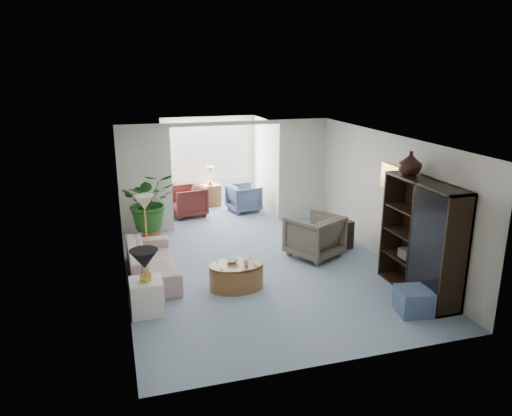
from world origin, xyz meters
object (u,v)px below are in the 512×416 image
object	(u,v)px
sofa	(152,261)
sunroom_chair_blue	(244,198)
coffee_table	(237,276)
end_table	(147,297)
entertainment_cabinet	(421,239)
coffee_bowl	(232,261)
side_table_dark	(339,234)
framed_picture	(391,177)
sunroom_table	(211,195)
table_lamp	(144,259)
ottoman	(414,301)
wingback_chair	(314,236)
sunroom_chair_maroon	(188,201)
cabinet_urn	(410,163)
coffee_cup	(246,263)
floor_lamp	(144,203)
plant_pot	(152,236)

from	to	relation	value
sofa	sunroom_chair_blue	size ratio (longest dim) A/B	2.65
coffee_table	sunroom_chair_blue	size ratio (longest dim) A/B	1.21
end_table	entertainment_cabinet	xyz separation A→B (m)	(4.46, -0.60, 0.70)
coffee_bowl	side_table_dark	distance (m)	2.89
framed_picture	sunroom_table	size ratio (longest dim) A/B	0.85
framed_picture	table_lamp	bearing A→B (deg)	-170.08
sofa	ottoman	size ratio (longest dim) A/B	4.16
wingback_chair	sunroom_table	xyz separation A→B (m)	(-1.26, 4.25, -0.14)
table_lamp	sunroom_chair_maroon	world-z (taller)	table_lamp
sofa	sunroom_chair_blue	world-z (taller)	sunroom_chair_blue
cabinet_urn	sunroom_chair_blue	bearing A→B (deg)	107.01
table_lamp	sunroom_chair_blue	xyz separation A→B (m)	(2.92, 4.94, -0.54)
coffee_cup	cabinet_urn	distance (m)	3.24
entertainment_cabinet	sunroom_chair_maroon	distance (m)	6.35
floor_lamp	sunroom_chair_blue	xyz separation A→B (m)	(2.75, 2.97, -0.89)
table_lamp	ottoman	world-z (taller)	table_lamp
plant_pot	sunroom_chair_blue	size ratio (longest dim) A/B	0.51
coffee_table	coffee_cup	size ratio (longest dim) A/B	8.99
wingback_chair	sunroom_table	bearing A→B (deg)	-100.99
cabinet_urn	sofa	bearing A→B (deg)	161.25
ottoman	sofa	bearing A→B (deg)	146.16
side_table_dark	cabinet_urn	xyz separation A→B (m)	(0.33, -1.84, 1.86)
entertainment_cabinet	cabinet_urn	bearing A→B (deg)	90.00
coffee_cup	ottoman	size ratio (longest dim) A/B	0.21
cabinet_urn	table_lamp	bearing A→B (deg)	178.77
cabinet_urn	ottoman	size ratio (longest dim) A/B	0.81
sofa	sunroom_chair_maroon	world-z (taller)	sunroom_chair_maroon
sofa	table_lamp	bearing A→B (deg)	171.06
framed_picture	ottoman	world-z (taller)	framed_picture
sofa	coffee_bowl	bearing A→B (deg)	-121.90
ottoman	sunroom_chair_blue	size ratio (longest dim) A/B	0.64
end_table	table_lamp	xyz separation A→B (m)	(0.00, 0.00, 0.62)
wingback_chair	entertainment_cabinet	distance (m)	2.35
end_table	table_lamp	size ratio (longest dim) A/B	1.25
sofa	entertainment_cabinet	distance (m)	4.73
framed_picture	plant_pot	xyz separation A→B (m)	(-4.34, 2.34, -1.54)
ottoman	coffee_cup	bearing A→B (deg)	145.93
plant_pot	cabinet_urn	bearing A→B (deg)	-38.43
sunroom_table	plant_pot	bearing A→B (deg)	-125.67
table_lamp	floor_lamp	size ratio (longest dim) A/B	1.22
coffee_cup	side_table_dark	world-z (taller)	side_table_dark
wingback_chair	sunroom_chair_maroon	world-z (taller)	wingback_chair
sofa	sunroom_chair_maroon	size ratio (longest dim) A/B	2.44
coffee_cup	sunroom_chair_maroon	distance (m)	4.60
floor_lamp	side_table_dark	xyz separation A→B (m)	(3.96, -0.23, -0.95)
entertainment_cabinet	sunroom_chair_maroon	xyz separation A→B (m)	(-3.04, 5.54, -0.59)
entertainment_cabinet	ottoman	distance (m)	1.09
framed_picture	sofa	bearing A→B (deg)	173.28
table_lamp	ottoman	bearing A→B (deg)	-16.63
coffee_bowl	sunroom_chair_maroon	bearing A→B (deg)	91.19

